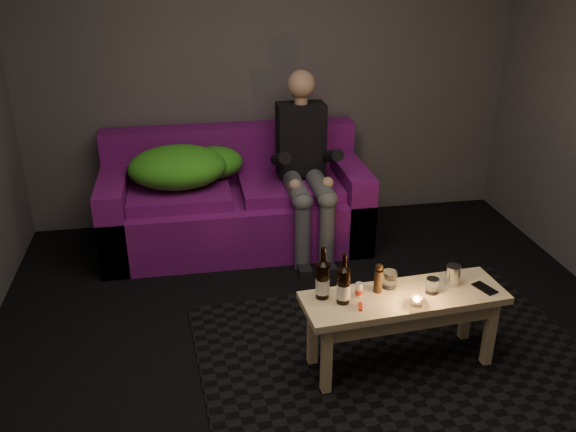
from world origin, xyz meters
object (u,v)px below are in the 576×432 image
person (305,161)px  beer_bottle_b (344,285)px  sofa (235,204)px  steel_cup (453,275)px  coffee_table (403,308)px  beer_bottle_a (323,279)px

person → beer_bottle_b: 1.60m
sofa → steel_cup: 2.00m
coffee_table → sofa: bearing=113.7°
beer_bottle_a → beer_bottle_b: beer_bottle_a is taller
coffee_table → steel_cup: steel_cup is taller
sofa → coffee_table: 1.91m
person → beer_bottle_b: bearing=-94.0°
sofa → beer_bottle_b: 1.82m
sofa → beer_bottle_a: bearing=-79.3°
coffee_table → beer_bottle_a: bearing=173.1°
sofa → coffee_table: sofa is taller
coffee_table → beer_bottle_b: bearing=-177.8°
beer_bottle_a → steel_cup: (0.75, 0.01, -0.05)m
coffee_table → steel_cup: size_ratio=9.98×
steel_cup → beer_bottle_b: bearing=-173.4°
person → coffee_table: (0.24, -1.58, -0.32)m
sofa → person: (0.53, -0.16, 0.38)m
sofa → beer_bottle_a: sofa is taller
person → beer_bottle_b: size_ratio=4.68×
sofa → person: bearing=-17.3°
steel_cup → beer_bottle_a: bearing=-179.4°
coffee_table → beer_bottle_b: beer_bottle_b is taller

